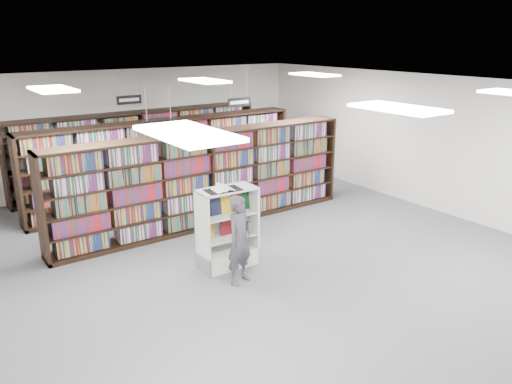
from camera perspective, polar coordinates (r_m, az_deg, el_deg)
floor at (r=9.71m, az=0.52°, el=-7.18°), size 12.00×12.00×0.00m
ceiling at (r=8.87m, az=0.58°, el=11.97°), size 10.00×12.00×0.10m
wall_back at (r=14.35m, az=-13.63°, el=7.13°), size 10.00×0.10×3.20m
wall_right at (r=12.66m, az=19.38°, el=5.30°), size 0.10×12.00×3.20m
bookshelf_row_near at (r=10.94m, az=-5.57°, el=1.45°), size 7.00×0.60×2.10m
bookshelf_row_mid at (r=12.66m, az=-10.06°, el=3.47°), size 7.00×0.60×2.10m
bookshelf_row_far at (r=14.19m, az=-13.02°, el=4.78°), size 7.00×0.60×2.10m
aisle_sign_left at (r=9.08m, az=-10.98°, el=7.52°), size 0.65×0.02×0.80m
aisle_sign_right at (r=12.25m, az=-1.93°, el=10.31°), size 0.65×0.02×0.80m
aisle_sign_center at (r=13.12m, az=-14.31°, el=10.27°), size 0.65×0.02×0.80m
troffer_front_left at (r=4.78m, az=-7.85°, el=6.65°), size 0.60×1.20×0.04m
troffer_front_center at (r=6.68m, az=15.91°, el=9.20°), size 0.60×1.20×0.04m
troffer_back_left at (r=9.47m, az=-22.23°, el=10.82°), size 0.60×1.20×0.04m
troffer_back_center at (r=10.56m, az=-5.91°, el=12.53°), size 0.60×1.20×0.04m
troffer_back_right at (r=12.30m, az=6.70°, el=13.18°), size 0.60×1.20×0.04m
endcap_display at (r=9.13m, az=-3.36°, el=-5.49°), size 1.07×0.56×1.48m
open_book at (r=8.67m, az=-3.83°, el=0.39°), size 0.65×0.41×0.13m
shopper at (r=8.39m, az=-1.83°, el=-5.50°), size 0.66×0.54×1.55m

